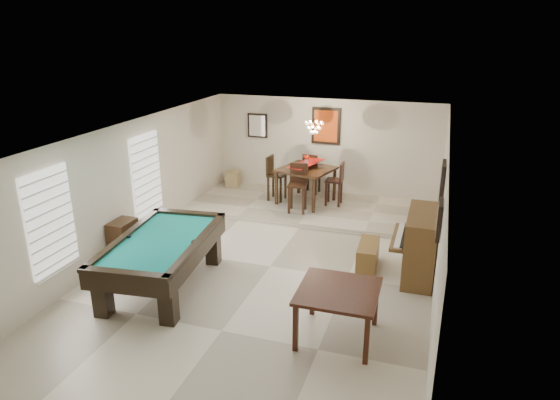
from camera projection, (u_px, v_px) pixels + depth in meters
The scene contains 26 objects.
ground_plane at pixel (270, 267), 9.57m from camera, with size 6.00×9.00×0.02m, color beige.
wall_back at pixel (326, 148), 13.17m from camera, with size 6.00×0.04×2.60m, color silver.
wall_front at pixel (126, 343), 5.10m from camera, with size 6.00×0.04×2.60m, color silver.
wall_left at pixel (129, 187), 10.01m from camera, with size 0.04×9.00×2.60m, color silver.
wall_right at pixel (441, 221), 8.26m from camera, with size 0.04×9.00×2.60m, color silver.
ceiling at pixel (269, 133), 8.70m from camera, with size 6.00×9.00×0.04m, color white.
dining_step at pixel (313, 208), 12.46m from camera, with size 6.00×2.50×0.12m, color beige.
window_left_front at pixel (50, 221), 7.99m from camera, with size 0.06×1.00×1.70m, color white.
window_left_rear at pixel (146, 174), 10.51m from camera, with size 0.06×1.00×1.70m, color white.
pool_table at pixel (163, 263), 8.69m from camera, with size 1.44×2.67×0.89m, color black, non-canonical shape.
square_table at pixel (337, 314), 7.28m from camera, with size 1.14×1.14×0.79m, color black, non-canonical shape.
upright_piano at pixel (413, 244), 9.07m from camera, with size 0.82×1.46×1.22m, color brown, non-canonical shape.
piano_bench at pixel (368, 256), 9.42m from camera, with size 0.35×0.90×0.50m, color brown.
apothecary_chest at pixel (124, 241), 9.65m from camera, with size 0.37×0.56×0.84m, color black.
dining_table at pixel (306, 183), 12.52m from camera, with size 1.22×1.22×1.01m, color black, non-canonical shape.
flower_vase at pixel (306, 159), 12.31m from camera, with size 0.13×0.13×0.22m, color #A01F0D, non-canonical shape.
dining_chair_south at pixel (297, 189), 11.85m from camera, with size 0.43×0.43×1.16m, color black, non-canonical shape.
dining_chair_north at pixel (312, 173), 13.22m from camera, with size 0.40×0.40×1.09m, color black, non-canonical shape.
dining_chair_west at pixel (277, 178), 12.68m from camera, with size 0.42×0.42×1.14m, color black, non-canonical shape.
dining_chair_east at pixel (334, 184), 12.34m from camera, with size 0.40×0.40×1.08m, color black, non-canonical shape.
corner_bench at pixel (233, 178), 13.95m from camera, with size 0.36×0.44×0.40m, color tan.
chandelier at pixel (314, 123), 11.71m from camera, with size 0.44×0.44×0.60m, color #FFE5B2, non-canonical shape.
back_painting at pixel (326, 126), 12.94m from camera, with size 0.75×0.06×0.95m, color #D84C14.
back_mirror at pixel (258, 126), 13.52m from camera, with size 0.55×0.06×0.65m, color white.
right_picture_upper at pixel (442, 182), 8.34m from camera, with size 0.06×0.55×0.65m, color slate.
right_picture_lower at pixel (439, 220), 7.24m from camera, with size 0.06×0.45×0.55m, color gray.
Camera 1 is at (2.84, -8.12, 4.37)m, focal length 32.00 mm.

